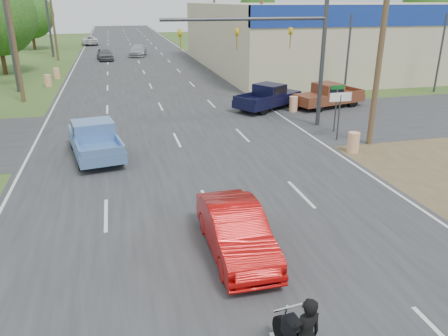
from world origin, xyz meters
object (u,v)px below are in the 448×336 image
object	(u,v)px
red_convertible	(236,231)
distant_car_white	(90,40)
navy_pickup	(269,96)
distant_car_grey	(105,54)
distant_car_silver	(138,51)
brown_pickup	(327,95)
blue_pickup	(94,138)

from	to	relation	value
red_convertible	distant_car_white	bearing A→B (deg)	95.51
navy_pickup	distant_car_grey	xyz separation A→B (m)	(-11.00, 29.14, -0.12)
distant_car_silver	distant_car_white	distance (m)	18.82
brown_pickup	distant_car_silver	size ratio (longest dim) A/B	1.07
navy_pickup	distant_car_white	size ratio (longest dim) A/B	1.02
red_convertible	blue_pickup	bearing A→B (deg)	112.93
blue_pickup	brown_pickup	xyz separation A→B (m)	(15.17, 6.55, -0.02)
brown_pickup	distant_car_silver	xyz separation A→B (m)	(-10.78, 33.15, -0.12)
brown_pickup	distant_car_white	xyz separation A→B (m)	(-17.57, 50.70, -0.11)
navy_pickup	brown_pickup	size ratio (longest dim) A/B	1.00
distant_car_grey	distant_car_silver	bearing A→B (deg)	32.23
blue_pickup	distant_car_silver	distance (m)	39.94
distant_car_grey	distant_car_white	world-z (taller)	distant_car_grey
red_convertible	distant_car_grey	xyz separation A→B (m)	(-4.00, 46.12, 0.01)
distant_car_silver	distant_car_white	xyz separation A→B (m)	(-6.80, 17.55, 0.01)
red_convertible	distant_car_silver	distance (m)	49.56
red_convertible	brown_pickup	world-z (taller)	brown_pickup
red_convertible	blue_pickup	distance (m)	10.72
navy_pickup	red_convertible	bearing A→B (deg)	-54.17
brown_pickup	distant_car_white	distance (m)	53.66
distant_car_white	distant_car_silver	bearing A→B (deg)	106.04
brown_pickup	blue_pickup	bearing A→B (deg)	98.28
navy_pickup	brown_pickup	xyz separation A→B (m)	(3.97, -0.56, -0.01)
red_convertible	distant_car_silver	xyz separation A→B (m)	(0.20, 49.56, 0.00)
distant_car_silver	brown_pickup	bearing A→B (deg)	-62.32
brown_pickup	red_convertible	bearing A→B (deg)	131.16
brown_pickup	distant_car_white	bearing A→B (deg)	4.05
distant_car_grey	distant_car_silver	xyz separation A→B (m)	(4.19, 3.44, -0.01)
blue_pickup	distant_car_silver	size ratio (longest dim) A/B	1.08
brown_pickup	distant_car_grey	xyz separation A→B (m)	(-14.97, 29.70, -0.10)
brown_pickup	distant_car_grey	distance (m)	33.26
navy_pickup	distant_car_silver	xyz separation A→B (m)	(-6.81, 32.59, -0.13)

